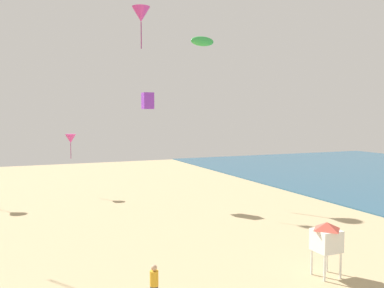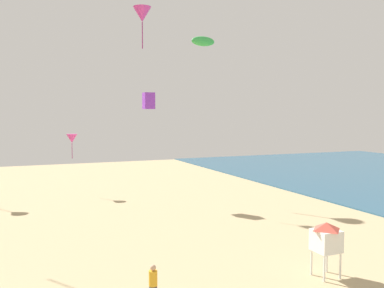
{
  "view_description": "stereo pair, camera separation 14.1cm",
  "coord_description": "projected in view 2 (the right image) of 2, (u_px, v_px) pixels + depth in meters",
  "views": [
    {
      "loc": [
        -5.26,
        -6.39,
        7.49
      ],
      "look_at": [
        3.88,
        15.02,
        5.87
      ],
      "focal_mm": 39.96,
      "sensor_mm": 36.0,
      "label": 1
    },
    {
      "loc": [
        -5.13,
        -6.45,
        7.49
      ],
      "look_at": [
        3.88,
        15.02,
        5.87
      ],
      "focal_mm": 39.96,
      "sensor_mm": 36.0,
      "label": 2
    }
  ],
  "objects": [
    {
      "name": "kite_green_parafoil",
      "position": [
        203.0,
        41.0,
        31.89
      ],
      "size": [
        1.86,
        0.52,
        0.72
      ],
      "color": "green"
    },
    {
      "name": "kite_magenta_delta_3",
      "position": [
        72.0,
        139.0,
        39.91
      ],
      "size": [
        1.01,
        1.01,
        2.3
      ],
      "color": "#DB3D9E"
    },
    {
      "name": "kite_purple_box",
      "position": [
        149.0,
        101.0,
        36.23
      ],
      "size": [
        0.89,
        0.89,
        1.39
      ],
      "color": "purple"
    },
    {
      "name": "lifeguard_stand",
      "position": [
        326.0,
        238.0,
        19.59
      ],
      "size": [
        1.1,
        1.1,
        2.55
      ],
      "rotation": [
        0.0,
        0.0,
        -0.36
      ],
      "color": "white",
      "rests_on": "ground"
    },
    {
      "name": "kite_magenta_delta",
      "position": [
        142.0,
        14.0,
        40.13
      ],
      "size": [
        1.71,
        1.71,
        3.89
      ],
      "color": "#DB3D9E"
    },
    {
      "name": "kite_flyer",
      "position": [
        153.0,
        283.0,
        16.68
      ],
      "size": [
        0.34,
        0.34,
        1.64
      ],
      "rotation": [
        0.0,
        0.0,
        5.46
      ],
      "color": "#383D4C",
      "rests_on": "ground"
    }
  ]
}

